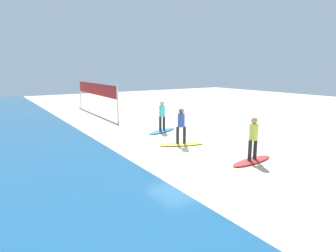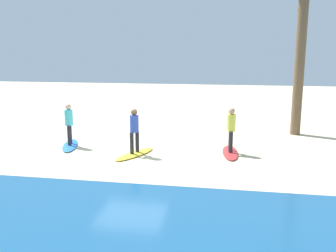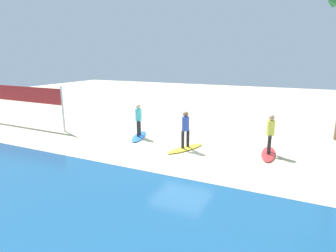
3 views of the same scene
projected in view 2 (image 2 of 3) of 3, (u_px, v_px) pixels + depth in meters
The scene contains 7 objects.
ground_plane at pixel (131, 155), 13.66m from camera, with size 60.00×60.00×0.00m, color beige.
surfboard_red at pixel (230, 152), 13.88m from camera, with size 2.10×0.56×0.09m, color red.
surfer_red at pixel (231, 126), 13.68m from camera, with size 0.32×0.46×1.64m.
surfboard_yellow at pixel (135, 154), 13.68m from camera, with size 2.10×0.56×0.09m, color yellow.
surfer_yellow at pixel (134, 128), 13.48m from camera, with size 0.32×0.43×1.64m.
surfboard_blue at pixel (70, 145), 14.94m from camera, with size 2.10×0.56×0.09m, color blue.
surfer_blue at pixel (69, 121), 14.74m from camera, with size 0.32×0.44×1.64m.
Camera 2 is at (-3.66, 12.74, 3.76)m, focal length 39.81 mm.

